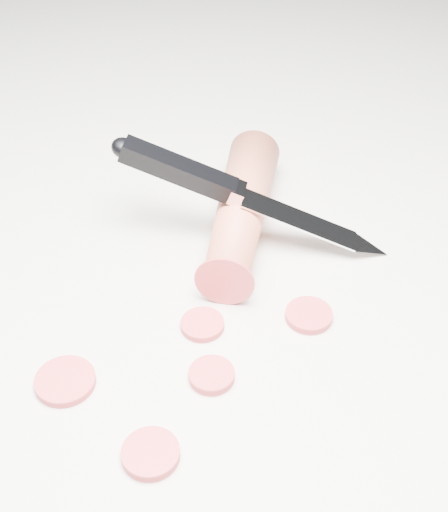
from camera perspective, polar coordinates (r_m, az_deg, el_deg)
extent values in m
plane|color=silver|center=(0.53, -3.91, -4.50)|extent=(2.40, 2.40, 0.00)
cylinder|color=#D4593E|center=(0.58, 1.39, 3.73)|extent=(0.08, 0.18, 0.04)
cylinder|color=#D4363B|center=(0.51, -1.75, -5.51)|extent=(0.03, 0.03, 0.01)
cylinder|color=#D4363B|center=(0.52, 6.80, -4.74)|extent=(0.03, 0.03, 0.01)
cylinder|color=#D4363B|center=(0.49, -12.59, -9.74)|extent=(0.04, 0.04, 0.01)
cylinder|color=#D4363B|center=(0.48, -1.00, -9.51)|extent=(0.03, 0.03, 0.01)
cylinder|color=#D4363B|center=(0.45, -5.89, -15.46)|extent=(0.04, 0.04, 0.01)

